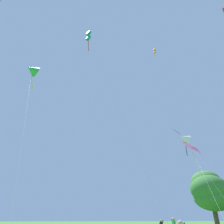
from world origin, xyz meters
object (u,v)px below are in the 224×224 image
object	(u,v)px
kite_teal_box	(89,37)
kite_green_small	(32,70)
kite_pink_low	(193,152)
tree_right_cluster	(210,191)
kite_orange_box	(156,53)
kite_purple_streamer	(179,136)
kite_white_distant	(184,138)

from	to	relation	value
kite_teal_box	kite_green_small	size ratio (longest dim) A/B	1.56
kite_teal_box	kite_pink_low	xyz separation A→B (m)	(12.09, -0.88, -15.16)
kite_pink_low	tree_right_cluster	world-z (taller)	kite_pink_low
kite_teal_box	tree_right_cluster	bearing A→B (deg)	14.75
kite_teal_box	tree_right_cluster	world-z (taller)	kite_teal_box
kite_orange_box	kite_purple_streamer	distance (m)	17.58
kite_white_distant	kite_pink_low	size ratio (longest dim) A/B	1.61
kite_white_distant	kite_purple_streamer	bearing A→B (deg)	-128.07
kite_white_distant	kite_green_small	size ratio (longest dim) A/B	0.99
kite_orange_box	kite_green_small	size ratio (longest dim) A/B	1.91
kite_pink_low	tree_right_cluster	bearing A→B (deg)	44.83
kite_orange_box	kite_pink_low	distance (m)	21.48
kite_orange_box	tree_right_cluster	bearing A→B (deg)	-13.21
kite_green_small	tree_right_cluster	xyz separation A→B (m)	(23.27, 6.78, -10.04)
kite_orange_box	kite_green_small	xyz separation A→B (m)	(-18.59, -7.88, -13.60)
kite_white_distant	tree_right_cluster	xyz separation A→B (m)	(-1.41, -5.73, -9.43)
kite_white_distant	kite_purple_streamer	size ratio (longest dim) A/B	1.24
kite_purple_streamer	kite_green_small	size ratio (longest dim) A/B	0.80
kite_white_distant	kite_green_small	distance (m)	27.67
kite_pink_low	kite_green_small	bearing A→B (deg)	-175.94
kite_white_distant	kite_pink_low	xyz separation A→B (m)	(-6.96, -11.25, -6.21)
kite_green_small	tree_right_cluster	size ratio (longest dim) A/B	2.05
kite_orange_box	kite_pink_low	bearing A→B (deg)	-97.61
kite_teal_box	kite_purple_streamer	xyz separation A→B (m)	(12.84, 2.44, -12.01)
kite_purple_streamer	tree_right_cluster	xyz separation A→B (m)	(4.81, 2.21, -6.38)
kite_orange_box	tree_right_cluster	world-z (taller)	kite_orange_box
kite_white_distant	kite_orange_box	bearing A→B (deg)	-142.71
kite_purple_streamer	kite_pink_low	xyz separation A→B (m)	(-0.75, -3.31, -3.15)
kite_white_distant	tree_right_cluster	bearing A→B (deg)	-103.80
kite_orange_box	kite_green_small	distance (m)	24.35
kite_green_small	kite_white_distant	bearing A→B (deg)	26.88
kite_orange_box	kite_white_distant	bearing A→B (deg)	37.29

